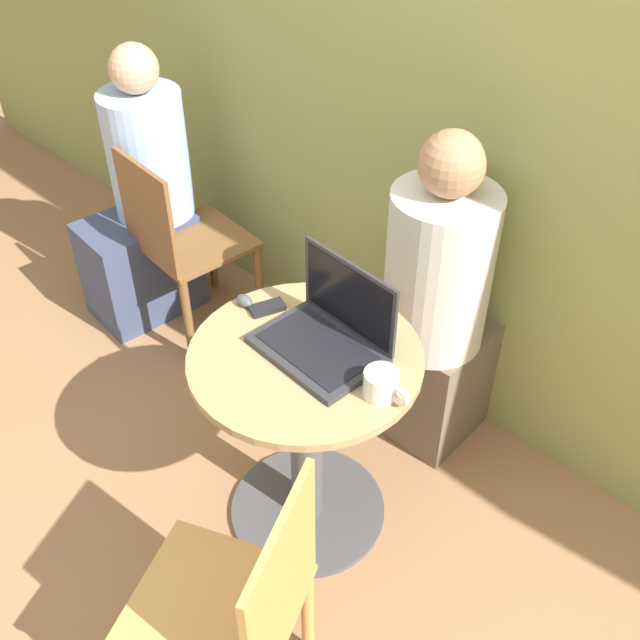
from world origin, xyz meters
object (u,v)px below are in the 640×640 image
person_seated (442,318)px  laptop (328,332)px  cell_phone (267,308)px  chair_empty (237,615)px

person_seated → laptop: bearing=-92.1°
laptop → cell_phone: (-0.24, -0.01, -0.04)m
cell_phone → chair_empty: 0.87m
cell_phone → chair_empty: chair_empty is taller
laptop → person_seated: (0.02, 0.55, -0.27)m
cell_phone → person_seated: person_seated is taller
laptop → cell_phone: 0.24m
chair_empty → person_seated: bearing=103.4°
chair_empty → laptop: bearing=115.5°
person_seated → chair_empty: bearing=-76.6°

